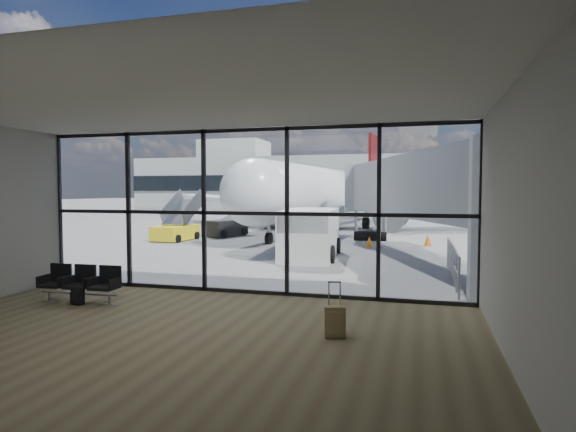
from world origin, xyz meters
The scene contains 22 objects.
ground centered at (0.00, 40.00, 0.00)m, with size 220.00×220.00×0.00m, color slate.
lounge_shell centered at (0.00, -4.80, 2.65)m, with size 12.02×8.01×4.51m.
glass_curtain_wall centered at (0.00, 0.00, 2.25)m, with size 12.10×0.12×4.50m.
jet_bridge centered at (4.90, 7.07, 2.76)m, with size 8.00×16.50×4.33m.
apron_railing centered at (5.60, 3.50, 0.72)m, with size 0.06×5.46×1.11m.
far_terminal centered at (-0.59, 61.97, 4.21)m, with size 80.00×12.20×11.00m.
tree_0 centered at (-45.00, 72.00, 4.63)m, with size 4.95×4.95×7.12m.
tree_1 centered at (-39.00, 72.00, 5.25)m, with size 5.61×5.61×8.07m.
tree_2 centered at (-33.00, 72.00, 5.88)m, with size 6.27×6.27×9.03m.
tree_3 centered at (-27.00, 72.00, 4.63)m, with size 4.95×4.95×7.12m.
tree_4 centered at (-21.00, 72.00, 5.25)m, with size 5.61×5.61×8.07m.
tree_5 centered at (-15.00, 72.00, 5.88)m, with size 6.27×6.27×9.03m.
seating_row centered at (-3.62, -2.05, 0.52)m, with size 2.11×0.66×0.93m.
backpack centered at (-3.49, -2.37, 0.21)m, with size 0.31×0.30×0.43m.
suitcase centered at (3.06, -3.31, 0.32)m, with size 0.44×0.36×1.07m.
airliner centered at (-1.76, 24.71, 2.67)m, with size 29.31×34.05×8.78m.
service_van centered at (0.17, 7.28, 1.04)m, with size 2.61×4.83×2.03m.
belt_loader centered at (-6.97, 15.39, 0.59)m, with size 2.33×4.01×1.75m.
mobile_stairs centered at (-8.79, 12.31, 0.55)m, with size 1.95×3.39×2.31m.
traffic_cone_a centered at (-0.98, 10.91, 0.31)m, with size 0.45×0.45×0.64m.
traffic_cone_b centered at (2.15, 12.06, 0.25)m, with size 0.37×0.37×0.53m.
traffic_cone_c centered at (5.00, 13.25, 0.28)m, with size 0.42×0.42×0.59m.
Camera 1 is at (4.61, -12.26, 2.81)m, focal length 30.00 mm.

